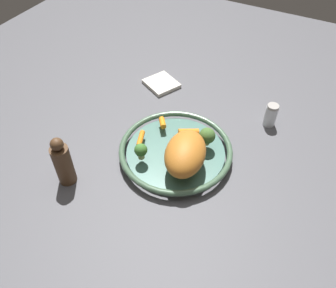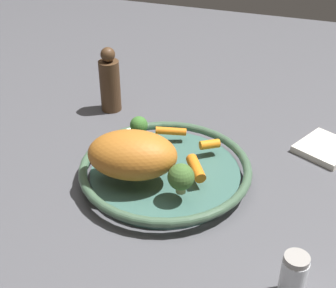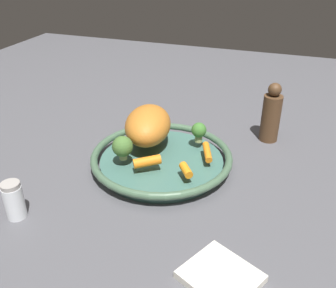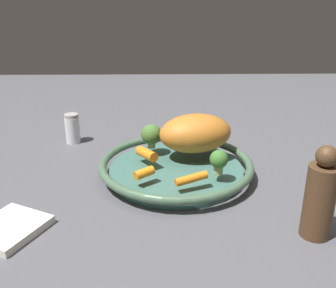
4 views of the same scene
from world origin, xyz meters
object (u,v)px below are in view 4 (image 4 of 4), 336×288
at_px(roast_chicken_piece, 195,133).
at_px(baby_carrot_right, 147,154).
at_px(baby_carrot_near_rim, 144,173).
at_px(serving_bowl, 176,167).
at_px(baby_carrot_left, 191,179).
at_px(salt_shaker, 72,128).
at_px(dish_towel, 9,228).
at_px(pepper_mill, 320,197).
at_px(broccoli_floret_small, 219,160).
at_px(broccoli_floret_large, 151,135).

height_order(roast_chicken_piece, baby_carrot_right, roast_chicken_piece).
distance_m(baby_carrot_right, baby_carrot_near_rim, 0.09).
relative_size(serving_bowl, baby_carrot_right, 5.47).
distance_m(serving_bowl, baby_carrot_left, 0.11).
bearing_deg(salt_shaker, dish_towel, -93.11).
distance_m(baby_carrot_right, pepper_mill, 0.37).
bearing_deg(broccoli_floret_small, baby_carrot_right, 151.91).
distance_m(baby_carrot_left, salt_shaker, 0.43).
xyz_separation_m(serving_bowl, baby_carrot_left, (0.03, -0.10, 0.03)).
distance_m(baby_carrot_near_rim, broccoli_floret_small, 0.15).
relative_size(serving_bowl, baby_carrot_near_rim, 8.28).
xyz_separation_m(baby_carrot_left, salt_shaker, (-0.29, 0.31, -0.01)).
bearing_deg(salt_shaker, broccoli_floret_large, -31.95).
bearing_deg(dish_towel, baby_carrot_near_rim, 29.55).
height_order(serving_bowl, baby_carrot_left, baby_carrot_left).
bearing_deg(salt_shaker, broccoli_floret_small, -38.02).
xyz_separation_m(serving_bowl, broccoli_floret_large, (-0.06, 0.07, 0.05)).
height_order(roast_chicken_piece, pepper_mill, pepper_mill).
height_order(baby_carrot_left, dish_towel, baby_carrot_left).
xyz_separation_m(serving_bowl, roast_chicken_piece, (0.05, 0.05, 0.06)).
relative_size(broccoli_floret_large, pepper_mill, 0.35).
relative_size(roast_chicken_piece, dish_towel, 1.48).
bearing_deg(broccoli_floret_large, broccoli_floret_small, -45.77).
xyz_separation_m(baby_carrot_left, pepper_mill, (0.20, -0.12, 0.03)).
xyz_separation_m(broccoli_floret_large, broccoli_floret_small, (0.14, -0.14, -0.00)).
height_order(serving_bowl, salt_shaker, salt_shaker).
height_order(broccoli_floret_large, broccoli_floret_small, broccoli_floret_large).
bearing_deg(pepper_mill, broccoli_floret_small, 131.55).
bearing_deg(roast_chicken_piece, broccoli_floret_small, -72.87).
height_order(roast_chicken_piece, salt_shaker, roast_chicken_piece).
xyz_separation_m(baby_carrot_near_rim, pepper_mill, (0.29, -0.15, 0.03)).
distance_m(salt_shaker, dish_towel, 0.42).
distance_m(serving_bowl, roast_chicken_piece, 0.09).
xyz_separation_m(baby_carrot_right, baby_carrot_near_rim, (-0.00, -0.09, -0.00)).
distance_m(baby_carrot_left, broccoli_floret_large, 0.20).
bearing_deg(broccoli_floret_large, roast_chicken_piece, -12.17).
relative_size(broccoli_floret_large, dish_towel, 0.51).
distance_m(broccoli_floret_small, salt_shaker, 0.45).
relative_size(baby_carrot_left, dish_towel, 0.58).
xyz_separation_m(baby_carrot_right, baby_carrot_left, (0.09, -0.12, -0.00)).
bearing_deg(dish_towel, serving_bowl, 35.51).
distance_m(baby_carrot_right, broccoli_floret_large, 0.07).
bearing_deg(roast_chicken_piece, pepper_mill, -57.47).
bearing_deg(baby_carrot_right, broccoli_floret_large, 81.92).
bearing_deg(salt_shaker, pepper_mill, -41.38).
xyz_separation_m(baby_carrot_left, baby_carrot_near_rim, (-0.09, 0.02, 0.00)).
xyz_separation_m(baby_carrot_near_rim, broccoli_floret_small, (0.15, 0.01, 0.02)).
height_order(baby_carrot_right, baby_carrot_left, baby_carrot_right).
xyz_separation_m(broccoli_floret_large, pepper_mill, (0.28, -0.30, 0.00)).
height_order(baby_carrot_left, baby_carrot_near_rim, same).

